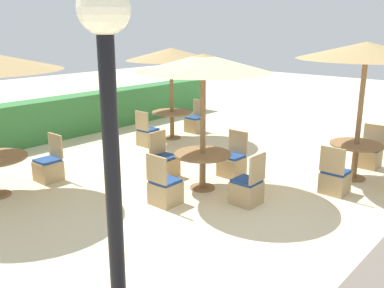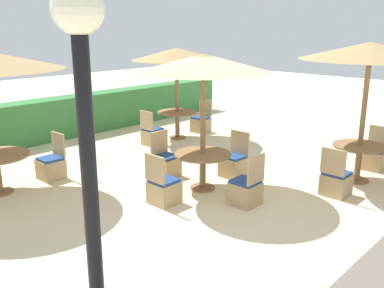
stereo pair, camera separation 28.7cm
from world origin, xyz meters
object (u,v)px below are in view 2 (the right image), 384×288
(patio_chair_front_right_east, at_px, (374,157))
(patio_chair_center_east, at_px, (234,164))
(round_table_back_right, at_px, (177,117))
(patio_chair_center_west, at_px, (163,189))
(patio_chair_back_left_east, at_px, (52,166))
(parasol_front_right, at_px, (370,51))
(round_table_center, at_px, (203,161))
(patio_chair_center_south, at_px, (246,190))
(patio_chair_back_right_east, at_px, (201,123))
(round_table_front_right, at_px, (359,153))
(patio_chair_center_north, at_px, (166,164))
(parasol_back_right, at_px, (177,55))
(lamp_post, at_px, (86,124))
(parasol_center, at_px, (203,64))
(patio_chair_back_right_west, at_px, (152,135))
(patio_chair_front_right_west, at_px, (336,182))

(patio_chair_front_right_east, height_order, patio_chair_center_east, same)
(round_table_back_right, height_order, patio_chair_center_west, patio_chair_center_west)
(patio_chair_back_left_east, height_order, parasol_front_right, parasol_front_right)
(round_table_center, distance_m, patio_chair_center_south, 1.10)
(patio_chair_back_right_east, bearing_deg, parasol_front_right, 169.59)
(round_table_back_right, relative_size, patio_chair_back_right_east, 1.17)
(round_table_front_right, bearing_deg, patio_chair_center_north, 128.76)
(round_table_front_right, height_order, patio_chair_center_east, patio_chair_center_east)
(patio_chair_back_left_east, xyz_separation_m, patio_chair_center_south, (1.63, -3.69, 0.00))
(round_table_back_right, distance_m, patio_chair_back_right_east, 1.05)
(parasol_back_right, bearing_deg, lamp_post, -139.27)
(patio_chair_back_left_east, bearing_deg, parasol_center, -147.48)
(parasol_center, relative_size, round_table_center, 2.37)
(round_table_center, bearing_deg, lamp_post, -148.35)
(parasol_center, bearing_deg, patio_chair_center_south, -92.93)
(patio_chair_back_right_east, distance_m, patio_chair_center_east, 3.90)
(patio_chair_center_south, bearing_deg, patio_chair_center_east, 45.88)
(parasol_center, bearing_deg, patio_chair_center_north, 89.04)
(patio_chair_back_right_west, xyz_separation_m, patio_chair_center_north, (-1.41, -1.99, 0.00))
(patio_chair_back_left_east, distance_m, round_table_back_right, 4.11)
(patio_chair_back_right_west, height_order, patio_chair_center_east, same)
(patio_chair_center_west, xyz_separation_m, patio_chair_center_east, (1.98, -0.02, 0.00))
(round_table_front_right, relative_size, patio_chair_center_east, 1.12)
(round_table_center, bearing_deg, patio_chair_center_north, 89.04)
(patio_chair_center_west, bearing_deg, patio_chair_front_right_west, 50.03)
(parasol_front_right, distance_m, patio_chair_front_right_west, 2.52)
(parasol_back_right, distance_m, round_table_center, 4.26)
(patio_chair_front_right_east, distance_m, patio_chair_back_right_west, 5.37)
(patio_chair_back_right_west, height_order, patio_chair_center_south, same)
(round_table_back_right, relative_size, patio_chair_center_south, 1.17)
(patio_chair_center_north, bearing_deg, parasol_back_right, -139.50)
(round_table_front_right, bearing_deg, parasol_back_right, 90.70)
(patio_chair_front_right_east, xyz_separation_m, patio_chair_back_right_east, (-0.04, 5.02, 0.00))
(patio_chair_front_right_west, relative_size, patio_chair_center_east, 1.00)
(parasol_back_right, bearing_deg, patio_chair_center_east, -114.80)
(patio_chair_front_right_east, distance_m, patio_chair_center_east, 3.13)
(patio_chair_back_left_east, xyz_separation_m, patio_chair_front_right_east, (5.11, -4.59, 0.00))
(parasol_back_right, distance_m, patio_chair_center_west, 4.99)
(parasol_front_right, bearing_deg, lamp_post, -175.20)
(patio_chair_front_right_west, height_order, patio_chair_center_east, same)
(parasol_front_right, height_order, patio_chair_center_south, parasol_front_right)
(round_table_front_right, bearing_deg, lamp_post, -175.20)
(round_table_front_right, xyz_separation_m, patio_chair_center_west, (-3.46, 2.02, -0.32))
(round_table_front_right, relative_size, parasol_back_right, 0.42)
(patio_chair_back_right_west, relative_size, patio_chair_center_east, 1.00)
(patio_chair_back_left_east, distance_m, patio_chair_back_right_west, 3.14)
(lamp_post, bearing_deg, patio_chair_back_left_east, 64.72)
(patio_chair_front_right_west, bearing_deg, patio_chair_center_south, -122.84)
(round_table_center, relative_size, patio_chair_center_west, 1.16)
(parasol_front_right, xyz_separation_m, round_table_back_right, (-0.06, 5.06, -1.97))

